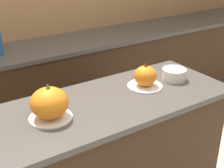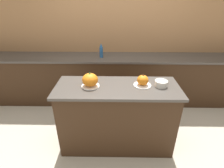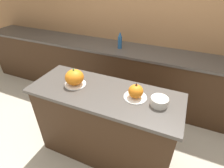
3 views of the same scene
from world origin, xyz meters
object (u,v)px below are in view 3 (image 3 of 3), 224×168
bottle_tall (120,40)px  pumpkin_cake_right (136,92)px  pumpkin_cake_left (75,78)px  mixing_bowl (159,101)px

bottle_tall → pumpkin_cake_right: bearing=-62.1°
pumpkin_cake_left → pumpkin_cake_right: (0.65, 0.03, -0.02)m
pumpkin_cake_left → pumpkin_cake_right: pumpkin_cake_left is taller
pumpkin_cake_right → pumpkin_cake_left: bearing=-177.0°
pumpkin_cake_right → mixing_bowl: 0.23m
pumpkin_cake_left → bottle_tall: (0.05, 1.16, 0.03)m
bottle_tall → mixing_bowl: 1.42m
mixing_bowl → pumpkin_cake_left: bearing=-179.0°
pumpkin_cake_right → mixing_bowl: (0.23, -0.02, -0.03)m
pumpkin_cake_right → bottle_tall: 1.28m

